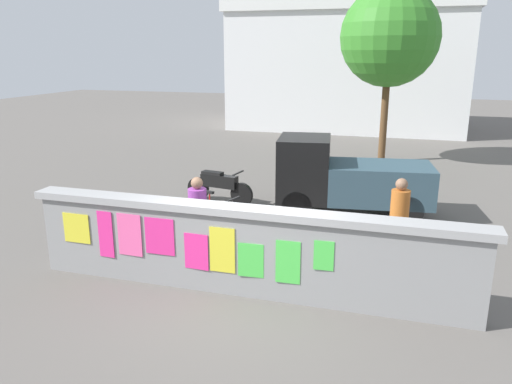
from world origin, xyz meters
The scene contains 9 objects.
ground centered at (0.00, 8.00, 0.00)m, with size 60.00×60.00×0.00m, color #605B56.
poster_wall centered at (-0.01, 0.00, 0.76)m, with size 7.47×0.42×1.47m.
auto_rickshaw_truck centered at (1.05, 4.64, 0.90)m, with size 3.77×1.96×1.85m.
motorcycle centered at (-2.20, 4.64, 0.46)m, with size 1.89×0.58×0.87m.
bicycle_near centered at (-1.40, 2.37, 0.36)m, with size 1.65×0.62×0.95m.
person_walking centered at (2.35, 1.98, 0.99)m, with size 0.46×0.46×1.62m.
person_bystander centered at (-1.21, 1.01, 0.99)m, with size 0.43×0.43×1.62m.
tree_roadside centered at (1.61, 11.01, 4.27)m, with size 3.33×3.33×5.95m.
building_background centered at (-0.64, 19.31, 3.08)m, with size 11.57×6.24×6.12m.
Camera 1 is at (2.31, -7.03, 3.81)m, focal length 34.92 mm.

